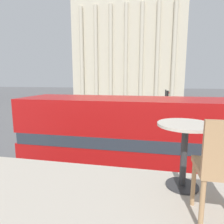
{
  "coord_description": "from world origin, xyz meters",
  "views": [
    {
      "loc": [
        0.2,
        -2.55,
        4.77
      ],
      "look_at": [
        -3.37,
        15.09,
        1.75
      ],
      "focal_mm": 32.0,
      "sensor_mm": 36.0,
      "label": 1
    }
  ],
  "objects_px": {
    "plaza_building_left": "(129,48)",
    "pedestrian_olive": "(113,116)",
    "double_decker_bus": "(160,142)",
    "traffic_light_near": "(162,115)",
    "traffic_light_mid": "(166,103)",
    "cafe_dining_table": "(185,141)",
    "cafe_chair_0": "(224,166)",
    "pedestrian_yellow": "(204,101)"
  },
  "relations": [
    {
      "from": "plaza_building_left",
      "to": "pedestrian_olive",
      "type": "bearing_deg",
      "value": -86.1
    },
    {
      "from": "double_decker_bus",
      "to": "plaza_building_left",
      "type": "height_order",
      "value": "plaza_building_left"
    },
    {
      "from": "traffic_light_near",
      "to": "pedestrian_olive",
      "type": "xyz_separation_m",
      "value": [
        -4.5,
        5.06,
        -1.21
      ]
    },
    {
      "from": "traffic_light_near",
      "to": "traffic_light_mid",
      "type": "height_order",
      "value": "traffic_light_mid"
    },
    {
      "from": "cafe_dining_table",
      "to": "pedestrian_olive",
      "type": "xyz_separation_m",
      "value": [
        -4.16,
        16.92,
        -3.05
      ]
    },
    {
      "from": "cafe_dining_table",
      "to": "pedestrian_olive",
      "type": "bearing_deg",
      "value": 103.8
    },
    {
      "from": "traffic_light_mid",
      "to": "pedestrian_olive",
      "type": "height_order",
      "value": "traffic_light_mid"
    },
    {
      "from": "cafe_chair_0",
      "to": "pedestrian_olive",
      "type": "relative_size",
      "value": 0.5
    },
    {
      "from": "plaza_building_left",
      "to": "pedestrian_yellow",
      "type": "xyz_separation_m",
      "value": [
        14.58,
        -15.75,
        -11.31
      ]
    },
    {
      "from": "cafe_dining_table",
      "to": "plaza_building_left",
      "type": "relative_size",
      "value": 0.03
    },
    {
      "from": "plaza_building_left",
      "to": "traffic_light_near",
      "type": "xyz_separation_m",
      "value": [
        6.7,
        -37.42,
        -10.06
      ]
    },
    {
      "from": "plaza_building_left",
      "to": "double_decker_bus",
      "type": "bearing_deg",
      "value": -81.66
    },
    {
      "from": "cafe_dining_table",
      "to": "pedestrian_yellow",
      "type": "distance_m",
      "value": 34.67
    },
    {
      "from": "plaza_building_left",
      "to": "pedestrian_yellow",
      "type": "bearing_deg",
      "value": -47.21
    },
    {
      "from": "cafe_chair_0",
      "to": "traffic_light_near",
      "type": "relative_size",
      "value": 0.26
    },
    {
      "from": "cafe_chair_0",
      "to": "pedestrian_olive",
      "type": "bearing_deg",
      "value": 101.04
    },
    {
      "from": "cafe_chair_0",
      "to": "traffic_light_mid",
      "type": "distance_m",
      "value": 18.27
    },
    {
      "from": "pedestrian_olive",
      "to": "double_decker_bus",
      "type": "bearing_deg",
      "value": 55.43
    },
    {
      "from": "cafe_chair_0",
      "to": "cafe_dining_table",
      "type": "bearing_deg",
      "value": 108.18
    },
    {
      "from": "double_decker_bus",
      "to": "traffic_light_mid",
      "type": "relative_size",
      "value": 3.06
    },
    {
      "from": "double_decker_bus",
      "to": "plaza_building_left",
      "type": "bearing_deg",
      "value": 99.7
    },
    {
      "from": "pedestrian_yellow",
      "to": "pedestrian_olive",
      "type": "distance_m",
      "value": 20.72
    },
    {
      "from": "traffic_light_near",
      "to": "cafe_chair_0",
      "type": "bearing_deg",
      "value": -90.56
    },
    {
      "from": "double_decker_bus",
      "to": "traffic_light_mid",
      "type": "xyz_separation_m",
      "value": [
        0.95,
        11.85,
        0.21
      ]
    },
    {
      "from": "double_decker_bus",
      "to": "pedestrian_olive",
      "type": "relative_size",
      "value": 6.28
    },
    {
      "from": "plaza_building_left",
      "to": "traffic_light_mid",
      "type": "bearing_deg",
      "value": -76.97
    },
    {
      "from": "cafe_chair_0",
      "to": "plaza_building_left",
      "type": "distance_m",
      "value": 50.96
    },
    {
      "from": "traffic_light_mid",
      "to": "pedestrian_olive",
      "type": "xyz_separation_m",
      "value": [
        -5.12,
        -0.69,
        -1.39
      ]
    },
    {
      "from": "double_decker_bus",
      "to": "cafe_dining_table",
      "type": "relative_size",
      "value": 15.64
    },
    {
      "from": "cafe_dining_table",
      "to": "traffic_light_mid",
      "type": "height_order",
      "value": "cafe_dining_table"
    },
    {
      "from": "cafe_dining_table",
      "to": "cafe_chair_0",
      "type": "relative_size",
      "value": 0.8
    },
    {
      "from": "plaza_building_left",
      "to": "cafe_chair_0",
      "type": "bearing_deg",
      "value": -82.48
    },
    {
      "from": "cafe_dining_table",
      "to": "pedestrian_olive",
      "type": "height_order",
      "value": "cafe_dining_table"
    },
    {
      "from": "plaza_building_left",
      "to": "cafe_dining_table",
      "type": "bearing_deg",
      "value": -82.64
    },
    {
      "from": "cafe_dining_table",
      "to": "traffic_light_near",
      "type": "relative_size",
      "value": 0.21
    },
    {
      "from": "cafe_dining_table",
      "to": "pedestrian_olive",
      "type": "relative_size",
      "value": 0.4
    },
    {
      "from": "plaza_building_left",
      "to": "traffic_light_mid",
      "type": "relative_size",
      "value": 6.98
    },
    {
      "from": "cafe_dining_table",
      "to": "plaza_building_left",
      "type": "height_order",
      "value": "plaza_building_left"
    },
    {
      "from": "cafe_dining_table",
      "to": "plaza_building_left",
      "type": "distance_m",
      "value": 50.38
    },
    {
      "from": "traffic_light_mid",
      "to": "cafe_chair_0",
      "type": "bearing_deg",
      "value": -92.35
    },
    {
      "from": "pedestrian_yellow",
      "to": "traffic_light_mid",
      "type": "bearing_deg",
      "value": 84.61
    },
    {
      "from": "double_decker_bus",
      "to": "pedestrian_olive",
      "type": "xyz_separation_m",
      "value": [
        -4.17,
        11.15,
        -1.17
      ]
    }
  ]
}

